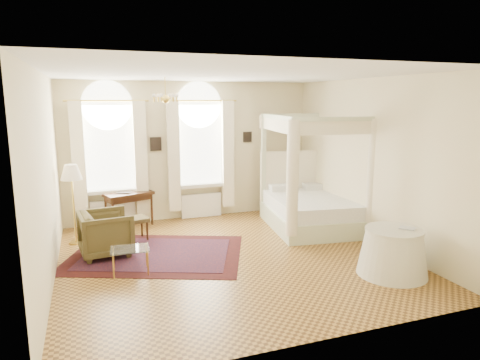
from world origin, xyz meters
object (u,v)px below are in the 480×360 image
(coffee_table, at_px, (130,251))
(armchair, at_px, (106,233))
(floor_lamp, at_px, (71,176))
(side_table, at_px, (393,252))
(canopy_bed, at_px, (312,203))
(nightstand, at_px, (299,202))
(stool, at_px, (137,221))
(writing_desk, at_px, (129,197))

(coffee_table, bearing_deg, armchair, 108.06)
(armchair, xyz_separation_m, floor_lamp, (-0.56, 0.91, 0.96))
(side_table, bearing_deg, armchair, 150.07)
(canopy_bed, relative_size, coffee_table, 3.91)
(nightstand, relative_size, stool, 1.07)
(writing_desk, height_order, stool, writing_desk)
(writing_desk, distance_m, floor_lamp, 1.60)
(floor_lamp, distance_m, side_table, 6.16)
(armchair, height_order, side_table, armchair)
(coffee_table, bearing_deg, stool, 79.97)
(floor_lamp, height_order, side_table, floor_lamp)
(floor_lamp, bearing_deg, nightstand, 6.82)
(nightstand, relative_size, coffee_table, 0.81)
(writing_desk, bearing_deg, canopy_bed, -21.25)
(armchair, xyz_separation_m, coffee_table, (0.34, -1.03, -0.03))
(nightstand, height_order, coffee_table, nightstand)
(nightstand, xyz_separation_m, coffee_table, (-4.50, -2.59, 0.12))
(writing_desk, bearing_deg, side_table, -48.38)
(writing_desk, relative_size, floor_lamp, 0.73)
(writing_desk, bearing_deg, armchair, -108.35)
(nightstand, xyz_separation_m, armchair, (-4.84, -1.56, 0.15))
(coffee_table, relative_size, side_table, 0.58)
(nightstand, distance_m, floor_lamp, 5.55)
(writing_desk, distance_m, stool, 1.11)
(stool, relative_size, armchair, 0.54)
(nightstand, distance_m, stool, 4.29)
(canopy_bed, relative_size, floor_lamp, 1.60)
(nightstand, bearing_deg, coffee_table, -150.10)
(canopy_bed, height_order, floor_lamp, canopy_bed)
(nightstand, distance_m, armchair, 5.09)
(canopy_bed, height_order, nightstand, canopy_bed)
(armchair, height_order, coffee_table, armchair)
(canopy_bed, bearing_deg, stool, 173.38)
(canopy_bed, bearing_deg, armchair, -176.74)
(stool, height_order, coffee_table, stool)
(nightstand, xyz_separation_m, side_table, (-0.41, -4.11, 0.12))
(stool, xyz_separation_m, floor_lamp, (-1.20, 0.21, 0.98))
(canopy_bed, xyz_separation_m, writing_desk, (-3.91, 1.52, 0.10))
(armchair, relative_size, floor_lamp, 0.57)
(floor_lamp, xyz_separation_m, side_table, (4.99, -3.47, -1.00))
(nightstand, distance_m, writing_desk, 4.28)
(canopy_bed, relative_size, writing_desk, 2.20)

